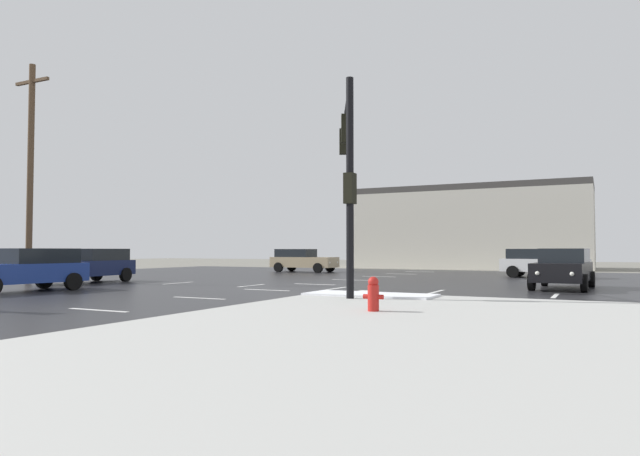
{
  "coord_description": "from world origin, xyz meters",
  "views": [
    {
      "loc": [
        11.44,
        -20.3,
        1.55
      ],
      "look_at": [
        -1.97,
        6.45,
        2.71
      ],
      "focal_mm": 31.72,
      "sensor_mm": 36.0,
      "label": 1
    }
  ],
  "objects_px": {
    "sedan_white": "(541,262)",
    "sedan_navy": "(90,265)",
    "sedan_tan": "(302,260)",
    "utility_pole_mid": "(30,168)",
    "traffic_signal_mast": "(348,159)",
    "sedan_black": "(563,267)",
    "sedan_blue": "(25,269)",
    "fire_hydrant": "(373,294)"
  },
  "relations": [
    {
      "from": "sedan_black",
      "to": "sedan_white",
      "type": "xyz_separation_m",
      "value": [
        -1.63,
        9.08,
        0.0
      ]
    },
    {
      "from": "traffic_signal_mast",
      "to": "utility_pole_mid",
      "type": "xyz_separation_m",
      "value": [
        -16.54,
        0.99,
        0.91
      ]
    },
    {
      "from": "sedan_navy",
      "to": "utility_pole_mid",
      "type": "distance_m",
      "value": 5.24
    },
    {
      "from": "sedan_tan",
      "to": "utility_pole_mid",
      "type": "xyz_separation_m",
      "value": [
        -5.14,
        -17.0,
        4.47
      ]
    },
    {
      "from": "traffic_signal_mast",
      "to": "utility_pole_mid",
      "type": "distance_m",
      "value": 16.59
    },
    {
      "from": "fire_hydrant",
      "to": "utility_pole_mid",
      "type": "relative_size",
      "value": 0.08
    },
    {
      "from": "sedan_blue",
      "to": "sedan_tan",
      "type": "bearing_deg",
      "value": -177.0
    },
    {
      "from": "sedan_tan",
      "to": "sedan_white",
      "type": "bearing_deg",
      "value": -2.81
    },
    {
      "from": "traffic_signal_mast",
      "to": "utility_pole_mid",
      "type": "bearing_deg",
      "value": 60.33
    },
    {
      "from": "sedan_blue",
      "to": "sedan_navy",
      "type": "height_order",
      "value": "same"
    },
    {
      "from": "sedan_white",
      "to": "sedan_navy",
      "type": "bearing_deg",
      "value": -138.06
    },
    {
      "from": "traffic_signal_mast",
      "to": "sedan_navy",
      "type": "bearing_deg",
      "value": 53.72
    },
    {
      "from": "sedan_white",
      "to": "sedan_navy",
      "type": "distance_m",
      "value": 23.42
    },
    {
      "from": "sedan_tan",
      "to": "sedan_black",
      "type": "xyz_separation_m",
      "value": [
        17.15,
        -10.05,
        0.0
      ]
    },
    {
      "from": "sedan_tan",
      "to": "utility_pole_mid",
      "type": "height_order",
      "value": "utility_pole_mid"
    },
    {
      "from": "sedan_tan",
      "to": "sedan_black",
      "type": "relative_size",
      "value": 0.99
    },
    {
      "from": "fire_hydrant",
      "to": "sedan_tan",
      "type": "distance_m",
      "value": 26.05
    },
    {
      "from": "traffic_signal_mast",
      "to": "sedan_tan",
      "type": "distance_m",
      "value": 21.59
    },
    {
      "from": "sedan_black",
      "to": "fire_hydrant",
      "type": "bearing_deg",
      "value": -11.89
    },
    {
      "from": "traffic_signal_mast",
      "to": "sedan_tan",
      "type": "height_order",
      "value": "traffic_signal_mast"
    },
    {
      "from": "traffic_signal_mast",
      "to": "fire_hydrant",
      "type": "xyz_separation_m",
      "value": [
        2.43,
        -4.09,
        -3.88
      ]
    },
    {
      "from": "sedan_navy",
      "to": "utility_pole_mid",
      "type": "height_order",
      "value": "utility_pole_mid"
    },
    {
      "from": "fire_hydrant",
      "to": "sedan_tan",
      "type": "height_order",
      "value": "sedan_tan"
    },
    {
      "from": "sedan_black",
      "to": "sedan_navy",
      "type": "relative_size",
      "value": 0.99
    },
    {
      "from": "traffic_signal_mast",
      "to": "fire_hydrant",
      "type": "bearing_deg",
      "value": -175.48
    },
    {
      "from": "sedan_blue",
      "to": "sedan_white",
      "type": "distance_m",
      "value": 25.26
    },
    {
      "from": "traffic_signal_mast",
      "to": "sedan_navy",
      "type": "height_order",
      "value": "traffic_signal_mast"
    },
    {
      "from": "sedan_tan",
      "to": "sedan_black",
      "type": "height_order",
      "value": "same"
    },
    {
      "from": "sedan_black",
      "to": "utility_pole_mid",
      "type": "bearing_deg",
      "value": -69.14
    },
    {
      "from": "sedan_black",
      "to": "sedan_tan",
      "type": "bearing_deg",
      "value": -116.81
    },
    {
      "from": "sedan_navy",
      "to": "sedan_tan",
      "type": "bearing_deg",
      "value": 164.71
    },
    {
      "from": "sedan_blue",
      "to": "utility_pole_mid",
      "type": "bearing_deg",
      "value": -123.0
    },
    {
      "from": "sedan_tan",
      "to": "sedan_navy",
      "type": "height_order",
      "value": "same"
    },
    {
      "from": "sedan_blue",
      "to": "sedan_white",
      "type": "bearing_deg",
      "value": 145.03
    },
    {
      "from": "sedan_white",
      "to": "traffic_signal_mast",
      "type": "bearing_deg",
      "value": -99.91
    },
    {
      "from": "sedan_white",
      "to": "utility_pole_mid",
      "type": "distance_m",
      "value": 26.53
    },
    {
      "from": "sedan_black",
      "to": "sedan_blue",
      "type": "height_order",
      "value": "same"
    },
    {
      "from": "traffic_signal_mast",
      "to": "sedan_tan",
      "type": "bearing_deg",
      "value": 6.12
    },
    {
      "from": "sedan_black",
      "to": "sedan_blue",
      "type": "bearing_deg",
      "value": -55.48
    },
    {
      "from": "traffic_signal_mast",
      "to": "sedan_tan",
      "type": "xyz_separation_m",
      "value": [
        -11.4,
        17.99,
        -3.57
      ]
    },
    {
      "from": "utility_pole_mid",
      "to": "traffic_signal_mast",
      "type": "bearing_deg",
      "value": -3.44
    },
    {
      "from": "sedan_blue",
      "to": "utility_pole_mid",
      "type": "xyz_separation_m",
      "value": [
        -4.74,
        3.59,
        4.47
      ]
    }
  ]
}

